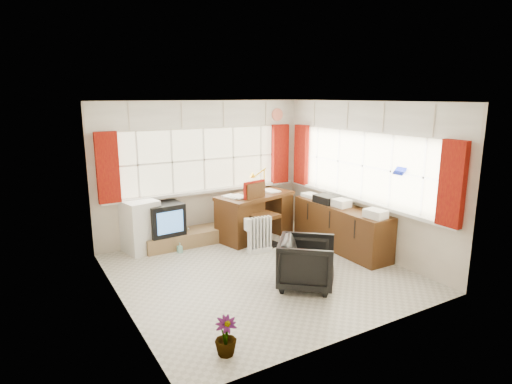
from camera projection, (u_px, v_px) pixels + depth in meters
ground at (260, 273)px, 6.38m from camera, size 4.00×4.00×0.00m
room_walls at (260, 174)px, 6.05m from camera, size 4.00×4.00×4.00m
window_back at (205, 187)px, 7.80m from camera, size 3.70×0.12×3.60m
window_right at (360, 196)px, 7.13m from camera, size 0.12×3.70×3.60m
curtains at (279, 163)px, 7.29m from camera, size 3.83×3.83×1.15m
overhead_cabinets at (280, 116)px, 7.19m from camera, size 3.98×3.98×0.48m
desk at (255, 214)px, 7.89m from camera, size 1.55×1.02×0.85m
desk_lamp at (264, 175)px, 7.99m from camera, size 0.18×0.17×0.44m
task_chair at (259, 211)px, 7.49m from camera, size 0.56×0.58×1.13m
office_chair at (307, 263)px, 5.85m from camera, size 1.05×1.05×0.69m
radiator at (260, 238)px, 7.16m from camera, size 0.42×0.20×0.61m
credenza at (341, 227)px, 7.31m from camera, size 0.50×2.00×0.85m
file_tray at (327, 199)px, 7.45m from camera, size 0.35×0.43×0.13m
tv_bench at (183, 238)px, 7.52m from camera, size 1.40×0.50×0.25m
crt_tv at (164, 219)px, 7.32m from camera, size 0.64×0.61×0.54m
hifi_stack at (161, 220)px, 7.45m from camera, size 0.69×0.56×0.43m
mini_fridge at (141, 226)px, 7.17m from camera, size 0.62×0.62×0.88m
spray_bottle_a at (189, 236)px, 7.57m from camera, size 0.12×0.12×0.29m
spray_bottle_b at (180, 248)px, 7.17m from camera, size 0.08×0.08×0.17m
flower_vase at (226, 337)px, 4.31m from camera, size 0.27×0.27×0.41m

